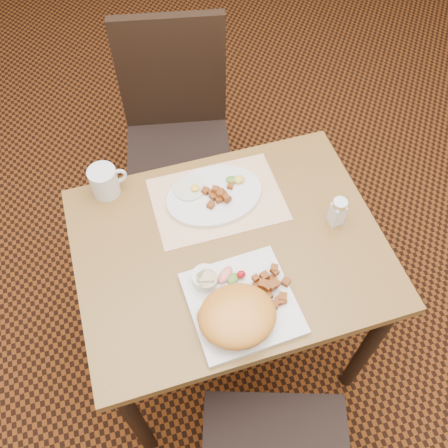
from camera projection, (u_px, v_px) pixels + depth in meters
ground at (228, 339)px, 2.09m from camera, size 8.00×8.00×0.00m
table at (229, 264)px, 1.55m from camera, size 0.90×0.70×0.75m
chair_far at (177, 128)px, 2.03m from camera, size 0.50×0.50×0.97m
placemat at (217, 199)px, 1.56m from camera, size 0.40×0.28×0.00m
plate_square at (242, 303)px, 1.35m from camera, size 0.29×0.29×0.02m
plate_oval at (214, 196)px, 1.55m from camera, size 0.32×0.25×0.02m
hollandaise_mound at (237, 316)px, 1.28m from camera, size 0.21×0.18×0.08m
ramekin at (205, 278)px, 1.36m from camera, size 0.07×0.08×0.04m
garnish_sq at (231, 275)px, 1.38m from camera, size 0.09×0.07×0.03m
fried_egg at (190, 188)px, 1.55m from camera, size 0.10×0.10×0.02m
garnish_ov at (236, 179)px, 1.57m from camera, size 0.06×0.05×0.02m
salt_shaker at (338, 212)px, 1.47m from camera, size 0.05×0.05×0.10m
coffee_mug at (105, 181)px, 1.54m from camera, size 0.12×0.09×0.10m
home_fries_sq at (270, 287)px, 1.35m from camera, size 0.11×0.12×0.04m
home_fries_ov at (218, 195)px, 1.53m from camera, size 0.11×0.09×0.03m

